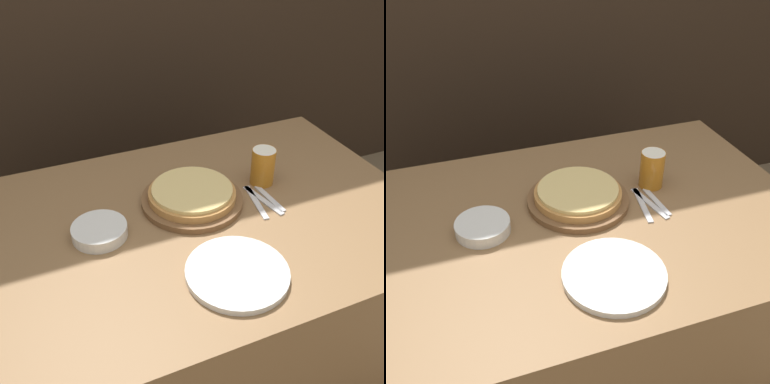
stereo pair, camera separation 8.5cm
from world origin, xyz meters
The scene contains 9 objects.
ground_plane centered at (0.00, 0.00, 0.00)m, with size 12.00×12.00×0.00m, color #756047.
dining_table centered at (0.00, 0.00, 0.36)m, with size 1.43×0.94×0.72m.
pizza_on_board centered at (0.02, 0.07, 0.75)m, with size 0.32×0.32×0.06m.
beer_glass centered at (0.29, 0.09, 0.79)m, with size 0.08×0.08×0.13m.
dinner_plate centered at (0.01, -0.27, 0.73)m, with size 0.27×0.27×0.02m.
side_bowl centered at (-0.28, 0.02, 0.74)m, with size 0.16×0.16×0.04m.
fork centered at (0.21, -0.01, 0.72)m, with size 0.05×0.18×0.00m.
dinner_knife centered at (0.24, -0.01, 0.72)m, with size 0.05×0.18×0.00m.
spoon centered at (0.26, -0.01, 0.72)m, with size 0.03×0.16×0.00m.
Camera 2 is at (-0.35, -1.03, 1.56)m, focal length 42.00 mm.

